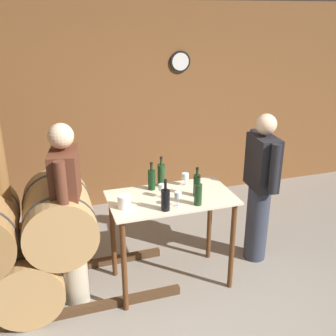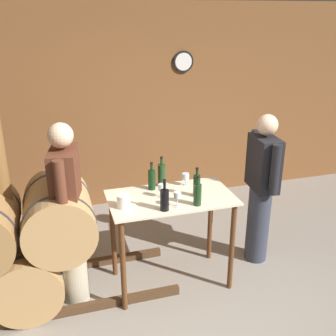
{
  "view_description": "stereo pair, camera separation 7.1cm",
  "coord_description": "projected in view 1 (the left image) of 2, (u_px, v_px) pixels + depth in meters",
  "views": [
    {
      "loc": [
        -1.16,
        -2.3,
        2.54
      ],
      "look_at": [
        -0.11,
        0.94,
        1.2
      ],
      "focal_mm": 42.0,
      "sensor_mm": 36.0,
      "label": 1
    },
    {
      "loc": [
        -1.09,
        -2.32,
        2.54
      ],
      "look_at": [
        -0.11,
        0.94,
        1.2
      ],
      "focal_mm": 42.0,
      "sensor_mm": 36.0,
      "label": 2
    }
  ],
  "objects": [
    {
      "name": "back_wall",
      "position": [
        134.0,
        108.0,
        5.29
      ],
      "size": [
        8.4,
        0.08,
        2.7
      ],
      "color": "brown",
      "rests_on": "ground_plane"
    },
    {
      "name": "tasting_table",
      "position": [
        171.0,
        214.0,
        3.73
      ],
      "size": [
        1.17,
        0.66,
        0.95
      ],
      "color": "beige",
      "rests_on": "ground_plane"
    },
    {
      "name": "wine_bottle_far_left",
      "position": [
        165.0,
        199.0,
        3.38
      ],
      "size": [
        0.08,
        0.08,
        0.29
      ],
      "color": "black",
      "rests_on": "tasting_table"
    },
    {
      "name": "wine_bottle_left",
      "position": [
        152.0,
        179.0,
        3.78
      ],
      "size": [
        0.07,
        0.07,
        0.28
      ],
      "color": "black",
      "rests_on": "tasting_table"
    },
    {
      "name": "wine_bottle_center",
      "position": [
        161.0,
        175.0,
        3.85
      ],
      "size": [
        0.07,
        0.07,
        0.3
      ],
      "color": "#193819",
      "rests_on": "tasting_table"
    },
    {
      "name": "wine_bottle_right",
      "position": [
        198.0,
        194.0,
        3.47
      ],
      "size": [
        0.07,
        0.07,
        0.28
      ],
      "color": "#193819",
      "rests_on": "tasting_table"
    },
    {
      "name": "wine_bottle_far_right",
      "position": [
        197.0,
        185.0,
        3.64
      ],
      "size": [
        0.07,
        0.07,
        0.28
      ],
      "color": "black",
      "rests_on": "tasting_table"
    },
    {
      "name": "wine_glass_near_left",
      "position": [
        162.0,
        188.0,
        3.62
      ],
      "size": [
        0.06,
        0.06,
        0.13
      ],
      "color": "silver",
      "rests_on": "tasting_table"
    },
    {
      "name": "wine_glass_near_center",
      "position": [
        178.0,
        196.0,
        3.45
      ],
      "size": [
        0.07,
        0.07,
        0.14
      ],
      "color": "silver",
      "rests_on": "tasting_table"
    },
    {
      "name": "wine_glass_near_right",
      "position": [
        185.0,
        177.0,
        3.88
      ],
      "size": [
        0.07,
        0.07,
        0.13
      ],
      "color": "silver",
      "rests_on": "tasting_table"
    },
    {
      "name": "ice_bucket",
      "position": [
        124.0,
        202.0,
        3.43
      ],
      "size": [
        0.12,
        0.12,
        0.12
      ],
      "color": "white",
      "rests_on": "tasting_table"
    },
    {
      "name": "person_host",
      "position": [
        69.0,
        214.0,
        3.42
      ],
      "size": [
        0.29,
        0.58,
        1.73
      ],
      "color": "#B7AD93",
      "rests_on": "ground_plane"
    },
    {
      "name": "person_visitor_with_scarf",
      "position": [
        260.0,
        186.0,
        4.09
      ],
      "size": [
        0.25,
        0.59,
        1.63
      ],
      "color": "#333847",
      "rests_on": "ground_plane"
    }
  ]
}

